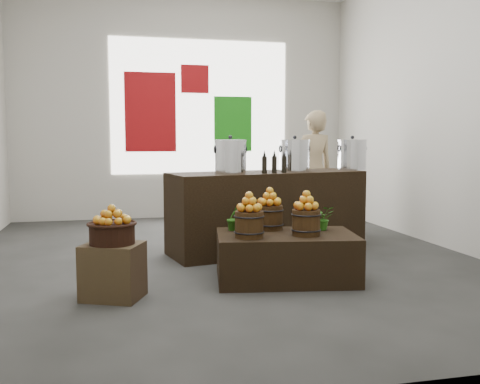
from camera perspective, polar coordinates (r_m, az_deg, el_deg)
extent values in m
plane|color=#363633|center=(6.50, -2.02, -7.04)|extent=(7.00, 7.00, 0.00)
cube|color=#B7B3A9|center=(9.81, -6.01, 9.00)|extent=(6.00, 0.04, 4.00)
cube|color=white|center=(9.83, -4.24, 9.01)|extent=(3.20, 0.02, 2.40)
cube|color=maroon|center=(9.72, -9.54, 8.40)|extent=(0.90, 0.04, 1.40)
cube|color=#197E13|center=(9.92, -0.77, 7.26)|extent=(0.70, 0.04, 1.00)
cube|color=maroon|center=(9.85, -4.84, 11.92)|extent=(0.50, 0.04, 0.50)
cube|color=#4F4025|center=(4.98, -13.39, -8.22)|extent=(0.62, 0.57, 0.50)
cylinder|color=black|center=(4.91, -13.48, -4.35)|extent=(0.40, 0.40, 0.18)
cube|color=black|center=(5.48, 4.93, -6.91)|extent=(1.50, 1.06, 0.48)
cylinder|color=#3B2410|center=(5.17, 0.97, -3.49)|extent=(0.28, 0.28, 0.26)
cylinder|color=#3B2410|center=(5.34, 7.07, -3.25)|extent=(0.28, 0.28, 0.26)
cylinder|color=#3B2410|center=(5.64, 3.17, -2.73)|extent=(0.28, 0.28, 0.26)
imported|color=#215B13|center=(5.67, 8.79, -2.76)|extent=(0.23, 0.20, 0.25)
imported|color=#215B13|center=(5.57, -0.68, -2.77)|extent=(0.18, 0.17, 0.27)
cube|color=black|center=(6.80, 2.90, -2.11)|extent=(2.59, 1.27, 1.02)
cylinder|color=silver|center=(6.52, -1.03, 3.73)|extent=(0.38, 0.38, 0.38)
cylinder|color=silver|center=(6.93, 5.83, 3.82)|extent=(0.38, 0.38, 0.38)
cylinder|color=silver|center=(7.43, 11.86, 3.85)|extent=(0.38, 0.38, 0.38)
imported|color=#9C8560|center=(8.52, 7.83, 2.32)|extent=(0.75, 0.56, 1.87)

